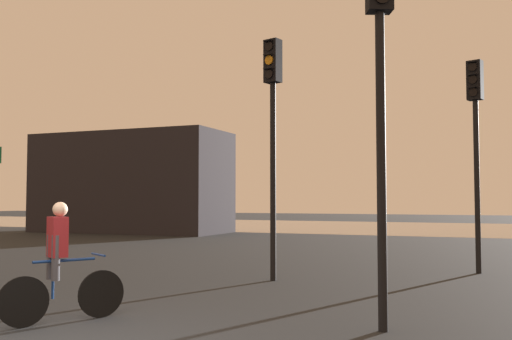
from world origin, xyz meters
The scene contains 6 objects.
water_strip centered at (0.00, 29.62, 0.00)m, with size 80.00×16.00×0.01m, color gray.
distant_building centered at (-12.31, 19.62, 2.49)m, with size 9.86×4.00×4.98m, color black.
traffic_light_near_right centered at (3.24, 2.51, 3.42)m, with size 0.39×0.41×4.97m.
traffic_light_far_right centered at (4.26, 8.99, 3.32)m, with size 0.38×0.40×4.81m.
traffic_light_center centered at (0.39, 6.19, 3.43)m, with size 0.37×0.39×4.98m.
cyclist centered at (-0.87, 1.36, 0.82)m, with size 0.90×1.49×1.62m.
Camera 1 is at (4.48, -4.79, 1.65)m, focal length 40.00 mm.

